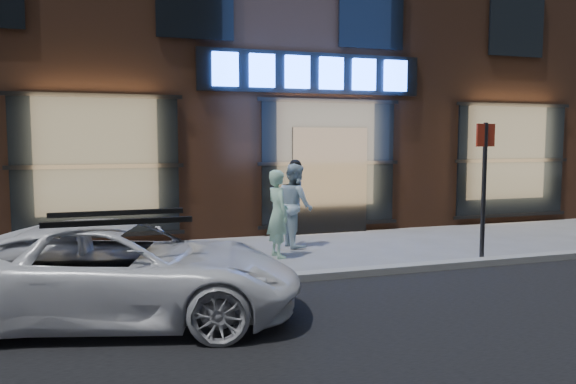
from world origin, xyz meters
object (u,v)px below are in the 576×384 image
object	(u,v)px
man_cap	(295,205)
white_suv	(120,271)
sign_post	(484,179)
man_bowtie	(278,214)

from	to	relation	value
man_cap	white_suv	distance (m)	5.09
white_suv	man_cap	bearing A→B (deg)	-27.81
white_suv	sign_post	size ratio (longest dim) A/B	1.76
man_cap	white_suv	world-z (taller)	man_cap
man_bowtie	man_cap	xyz separation A→B (m)	(0.63, 0.88, 0.04)
man_bowtie	white_suv	world-z (taller)	man_bowtie
sign_post	man_cap	bearing A→B (deg)	129.76
man_bowtie	white_suv	distance (m)	4.02
white_suv	sign_post	distance (m)	6.21
man_cap	sign_post	xyz separation A→B (m)	(2.57, -2.46, 0.63)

